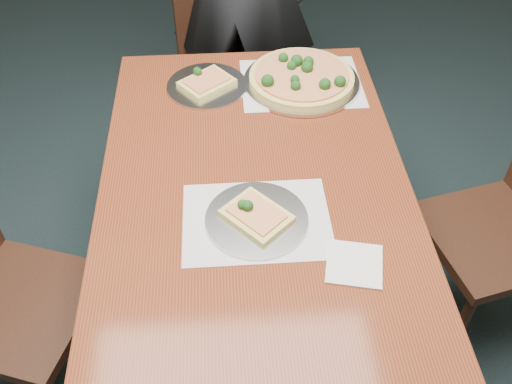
{
  "coord_description": "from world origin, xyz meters",
  "views": [
    {
      "loc": [
        0.01,
        -0.92,
        1.9
      ],
      "look_at": [
        0.09,
        0.22,
        0.75
      ],
      "focal_mm": 40.0,
      "sensor_mm": 36.0,
      "label": 1
    }
  ],
  "objects": [
    {
      "name": "placemat_main",
      "position": [
        0.29,
        0.75,
        0.75
      ],
      "size": [
        0.42,
        0.32,
        0.0
      ],
      "primitive_type": "cube",
      "color": "white",
      "rests_on": "dining_table"
    },
    {
      "name": "pizza_pan",
      "position": [
        0.29,
        0.75,
        0.77
      ],
      "size": [
        0.41,
        0.41,
        0.08
      ],
      "color": "silver",
      "rests_on": "dining_table"
    },
    {
      "name": "slice_plate_near",
      "position": [
        0.08,
        0.12,
        0.76
      ],
      "size": [
        0.28,
        0.28,
        0.06
      ],
      "color": "silver",
      "rests_on": "dining_table"
    },
    {
      "name": "chair_far",
      "position": [
        0.05,
        1.32,
        0.52
      ],
      "size": [
        0.51,
        0.51,
        0.91
      ],
      "rotation": [
        0.0,
        0.0,
        0.25
      ],
      "color": "black",
      "rests_on": "ground"
    },
    {
      "name": "napkin",
      "position": [
        0.32,
        -0.05,
        0.75
      ],
      "size": [
        0.17,
        0.17,
        0.01
      ],
      "primitive_type": "cube",
      "rotation": [
        0.0,
        0.0,
        -0.23
      ],
      "color": "white",
      "rests_on": "dining_table"
    },
    {
      "name": "dining_table",
      "position": [
        0.09,
        0.22,
        0.66
      ],
      "size": [
        0.9,
        1.5,
        0.75
      ],
      "color": "#5C2312",
      "rests_on": "ground"
    },
    {
      "name": "placemat_near",
      "position": [
        0.08,
        0.11,
        0.75
      ],
      "size": [
        0.4,
        0.3,
        0.0
      ],
      "primitive_type": "cube",
      "color": "white",
      "rests_on": "dining_table"
    },
    {
      "name": "slice_plate_far",
      "position": [
        -0.05,
        0.76,
        0.76
      ],
      "size": [
        0.28,
        0.28,
        0.05
      ],
      "color": "silver",
      "rests_on": "dining_table"
    }
  ]
}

